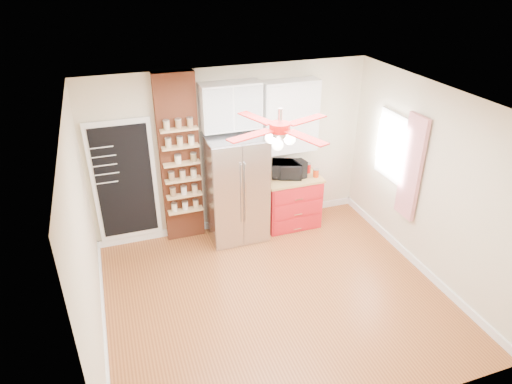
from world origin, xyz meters
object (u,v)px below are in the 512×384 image
object	(u,v)px
fridge	(236,188)
toaster_oven	(287,169)
red_cabinet	(291,201)
coffee_maker	(300,169)
pantry_jar_oats	(178,159)
canister_left	(316,173)
ceiling_fan	(280,128)

from	to	relation	value
fridge	toaster_oven	size ratio (longest dim) A/B	3.63
red_cabinet	coffee_maker	xyz separation A→B (m)	(0.13, -0.05, 0.59)
red_cabinet	toaster_oven	world-z (taller)	toaster_oven
fridge	pantry_jar_oats	distance (m)	1.03
red_cabinet	pantry_jar_oats	world-z (taller)	pantry_jar_oats
toaster_oven	coffee_maker	distance (m)	0.22
fridge	red_cabinet	bearing A→B (deg)	2.95
fridge	red_cabinet	size ratio (longest dim) A/B	1.86
red_cabinet	coffee_maker	size ratio (longest dim) A/B	3.24
canister_left	pantry_jar_oats	world-z (taller)	pantry_jar_oats
ceiling_fan	canister_left	world-z (taller)	ceiling_fan
ceiling_fan	pantry_jar_oats	distance (m)	2.22
pantry_jar_oats	canister_left	bearing A→B (deg)	-5.95
fridge	red_cabinet	distance (m)	1.06
toaster_oven	coffee_maker	world-z (taller)	coffee_maker
ceiling_fan	canister_left	size ratio (longest dim) A/B	10.78
red_cabinet	pantry_jar_oats	size ratio (longest dim) A/B	7.65
fridge	red_cabinet	xyz separation A→B (m)	(0.97, 0.05, -0.42)
red_cabinet	canister_left	world-z (taller)	canister_left
coffee_maker	canister_left	bearing A→B (deg)	-29.98
fridge	coffee_maker	bearing A→B (deg)	0.21
ceiling_fan	toaster_oven	bearing A→B (deg)	63.83
fridge	pantry_jar_oats	xyz separation A→B (m)	(-0.85, 0.14, 0.56)
ceiling_fan	fridge	bearing A→B (deg)	91.76
coffee_maker	pantry_jar_oats	size ratio (longest dim) A/B	2.36
toaster_oven	canister_left	size ratio (longest dim) A/B	3.71
pantry_jar_oats	fridge	bearing A→B (deg)	-9.57
toaster_oven	coffee_maker	xyz separation A→B (m)	(0.21, -0.07, 0.01)
fridge	canister_left	distance (m)	1.35
coffee_maker	pantry_jar_oats	xyz separation A→B (m)	(-1.95, 0.14, 0.39)
fridge	toaster_oven	distance (m)	0.90
fridge	red_cabinet	world-z (taller)	fridge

